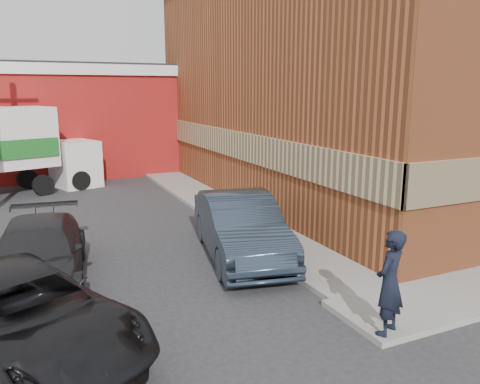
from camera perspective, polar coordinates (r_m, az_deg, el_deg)
name	(u,v)px	position (r m, az deg, el deg)	size (l,w,h in m)	color
ground	(341,301)	(10.17, 12.26, -12.89)	(90.00, 90.00, 0.00)	#28282B
brick_building	(381,81)	(21.58, 16.85, 12.82)	(14.25, 18.25, 9.36)	#AA532C
sidewalk_west	(212,203)	(17.96, -3.46, -1.35)	(1.80, 18.00, 0.12)	gray
warehouse	(18,119)	(27.35, -25.49, 8.00)	(16.30, 8.30, 5.60)	maroon
man	(390,283)	(8.55, 17.77, -10.47)	(0.68, 0.45, 1.87)	black
sedan	(240,227)	(12.15, 0.06, -4.24)	(1.75, 5.01, 1.65)	#2A3746
suv_a	(23,316)	(8.59, -24.91, -13.50)	(2.35, 5.09, 1.42)	black
suv_b	(37,255)	(11.38, -23.48, -7.07)	(1.98, 4.88, 1.42)	black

